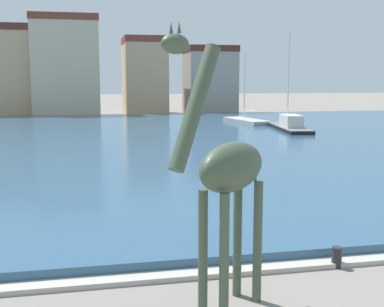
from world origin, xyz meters
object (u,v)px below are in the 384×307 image
at_px(mooring_bollard, 337,257).
at_px(sailboat_black, 287,127).
at_px(sailboat_grey, 243,122).
at_px(giraffe_statue, 228,174).

bearing_deg(mooring_bollard, sailboat_black, 69.45).
height_order(sailboat_grey, sailboat_black, sailboat_black).
distance_m(giraffe_statue, mooring_bollard, 4.40).
height_order(giraffe_statue, mooring_bollard, giraffe_statue).
distance_m(sailboat_black, mooring_bollard, 30.82).
distance_m(giraffe_statue, sailboat_grey, 39.84).
bearing_deg(giraffe_statue, sailboat_grey, 71.73).
bearing_deg(sailboat_grey, giraffe_statue, -108.27).
bearing_deg(sailboat_black, giraffe_statue, -114.67).
relative_size(giraffe_statue, sailboat_grey, 0.68).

